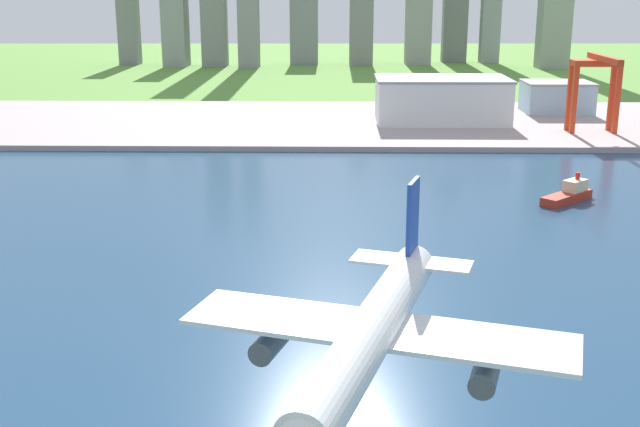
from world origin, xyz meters
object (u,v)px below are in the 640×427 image
port_crane_red (597,77)px  airplane_landing (370,335)px  warehouse_annex (557,97)px  warehouse_main (442,100)px  tugboat_small (569,194)px

port_crane_red → airplane_landing: bearing=-111.1°
warehouse_annex → port_crane_red: bearing=-89.8°
airplane_landing → port_crane_red: bearing=68.9°
port_crane_red → warehouse_main: bearing=155.1°
tugboat_small → warehouse_main: warehouse_main is taller
airplane_landing → warehouse_annex: airplane_landing is taller
port_crane_red → warehouse_annex: 65.01m
port_crane_red → warehouse_annex: bearing=90.2°
warehouse_main → tugboat_small: bearing=-80.9°
tugboat_small → warehouse_main: size_ratio=0.31×
port_crane_red → warehouse_annex: size_ratio=1.20×
warehouse_main → warehouse_annex: warehouse_main is taller
airplane_landing → warehouse_main: bearing=81.4°
tugboat_small → warehouse_annex: (42.52, 178.83, 8.29)m
warehouse_annex → tugboat_small: bearing=-103.4°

